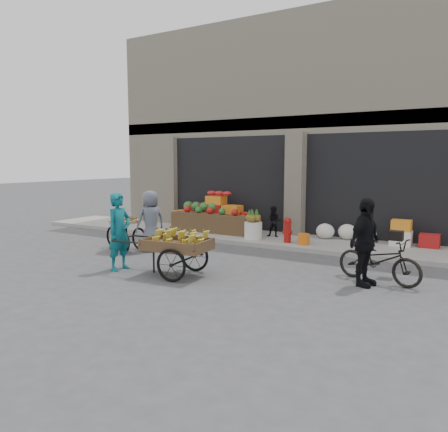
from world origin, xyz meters
The scene contains 15 objects.
ground centered at (0.00, 0.00, 0.00)m, with size 80.00×80.00×0.00m, color #424244.
sidewalk centered at (0.00, 4.10, 0.06)m, with size 18.00×2.20×0.12m, color gray.
building centered at (0.00, 8.03, 3.37)m, with size 14.00×6.45×7.00m.
fruit_display centered at (-2.48, 4.38, 0.67)m, with size 3.10×1.12×1.24m.
pineapple_bin centered at (-0.75, 3.60, 0.37)m, with size 0.52×0.52×0.50m, color silver.
fire_hydrant centered at (0.35, 3.55, 0.50)m, with size 0.22×0.22×0.71m.
orange_bucket centered at (0.85, 3.50, 0.27)m, with size 0.32×0.32×0.30m, color orange.
right_bay_goods centered at (2.61, 4.70, 0.41)m, with size 3.35×0.60×0.70m.
seated_person centered at (-0.35, 4.20, 0.58)m, with size 0.45×0.35×0.93m, color black.
banana_cart centered at (-0.49, -0.56, 0.70)m, with size 2.36×1.13×0.96m.
vendor_woman centered at (-1.84, -0.79, 0.86)m, with size 0.62×0.41×1.71m, color #0E5F6C.
tricycle_cart centered at (-3.21, 0.83, 0.57)m, with size 1.46×0.98×0.95m.
vendor_grey centered at (-2.59, 1.16, 0.81)m, with size 0.80×0.52×1.63m, color slate.
bicycle centered at (3.31, 1.06, 0.45)m, with size 0.60×1.72×0.90m, color black.
cyclist centered at (3.11, 0.66, 0.85)m, with size 1.00×0.42×1.71m, color black.
Camera 1 is at (4.96, -7.78, 2.39)m, focal length 35.00 mm.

